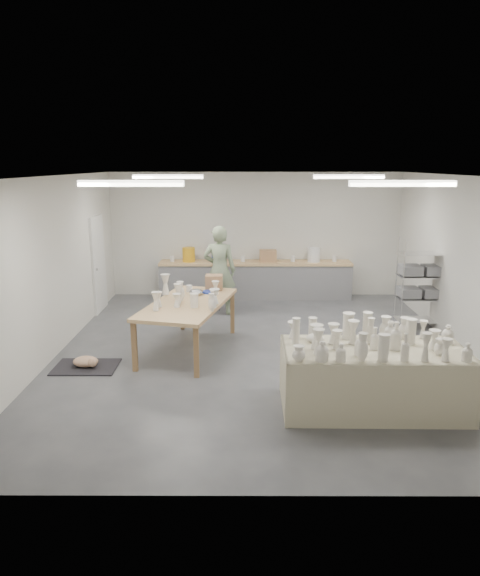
{
  "coord_description": "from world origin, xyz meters",
  "views": [
    {
      "loc": [
        -0.33,
        -8.44,
        3.2
      ],
      "look_at": [
        -0.36,
        0.38,
        1.05
      ],
      "focal_mm": 32.0,
      "sensor_mm": 36.0,
      "label": 1
    }
  ],
  "objects_px": {
    "drying_table": "(372,376)",
    "work_table": "(190,301)",
    "red_stool": "(220,299)",
    "potter": "(220,270)"
  },
  "relations": [
    {
      "from": "drying_table",
      "to": "red_stool",
      "type": "distance_m",
      "value": 5.24
    },
    {
      "from": "work_table",
      "to": "potter",
      "type": "bearing_deg",
      "value": 92.8
    },
    {
      "from": "red_stool",
      "to": "work_table",
      "type": "bearing_deg",
      "value": -99.62
    },
    {
      "from": "drying_table",
      "to": "red_stool",
      "type": "bearing_deg",
      "value": 115.71
    },
    {
      "from": "drying_table",
      "to": "potter",
      "type": "bearing_deg",
      "value": 117.02
    },
    {
      "from": "drying_table",
      "to": "work_table",
      "type": "xyz_separation_m",
      "value": [
        -2.63,
        2.28,
        0.41
      ]
    },
    {
      "from": "work_table",
      "to": "red_stool",
      "type": "relative_size",
      "value": 6.49
    },
    {
      "from": "potter",
      "to": "red_stool",
      "type": "height_order",
      "value": "potter"
    },
    {
      "from": "potter",
      "to": "work_table",
      "type": "bearing_deg",
      "value": 86.33
    },
    {
      "from": "drying_table",
      "to": "work_table",
      "type": "relative_size",
      "value": 0.95
    }
  ]
}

